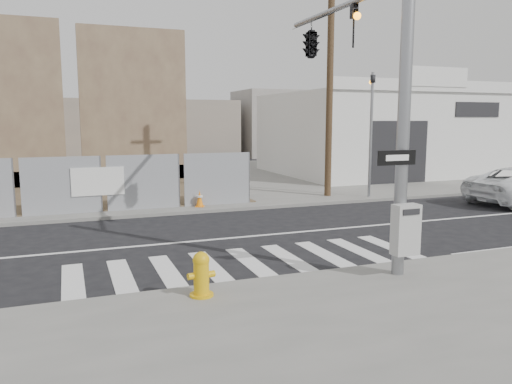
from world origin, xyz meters
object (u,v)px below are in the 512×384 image
object	(u,v)px
signal_pole	(337,63)
traffic_cone_d	(200,199)
auto_shop	(377,133)
fire_hydrant	(201,274)

from	to	relation	value
signal_pole	traffic_cone_d	distance (m)	8.30
auto_shop	fire_hydrant	size ratio (longest dim) A/B	14.20
fire_hydrant	traffic_cone_d	distance (m)	9.70
auto_shop	traffic_cone_d	bearing A→B (deg)	-148.48
auto_shop	traffic_cone_d	size ratio (longest dim) A/B	19.35
signal_pole	fire_hydrant	bearing A→B (deg)	-148.69
auto_shop	traffic_cone_d	distance (m)	15.83
signal_pole	traffic_cone_d	xyz separation A→B (m)	(-1.87, 6.81, -4.36)
signal_pole	auto_shop	bearing A→B (deg)	52.54
signal_pole	fire_hydrant	world-z (taller)	signal_pole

